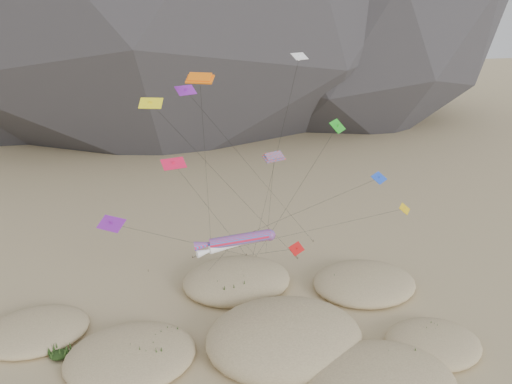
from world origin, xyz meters
TOP-DOWN VIEW (x-y plane):
  - ground at (0.00, 0.00)m, footprint 500.00×500.00m
  - dunes at (-1.75, 3.30)m, footprint 49.60×38.86m
  - dune_grass at (-1.14, 3.90)m, footprint 40.12×26.29m
  - kite_stakes at (2.42, 23.39)m, footprint 24.09×4.51m
  - rainbow_tube_kite at (-2.11, 8.55)m, footprint 10.88×15.37m
  - white_tube_kite at (-2.62, 9.04)m, footprint 7.07×12.47m
  - orange_parafoil at (-4.83, 10.98)m, footprint 5.01×18.93m
  - multi_parafoil at (2.43, 10.96)m, footprint 4.56×14.33m
  - delta_kites at (0.32, 11.21)m, footprint 33.72×22.28m

SIDE VIEW (x-z plane):
  - ground at x=0.00m, z-range 0.00..0.00m
  - kite_stakes at x=2.42m, z-range 0.00..0.30m
  - dunes at x=-1.75m, z-range -1.54..3.03m
  - dune_grass at x=-1.14m, z-range 0.07..1.65m
  - white_tube_kite at x=-2.62m, z-range 4.61..15.23m
  - rainbow_tube_kite at x=-2.11m, z-range 4.80..16.25m
  - delta_kites at x=0.32m, z-range 3.74..31.67m
  - multi_parafoil at x=2.43m, z-range 8.65..27.28m
  - orange_parafoil at x=-4.83m, z-range 12.53..39.30m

